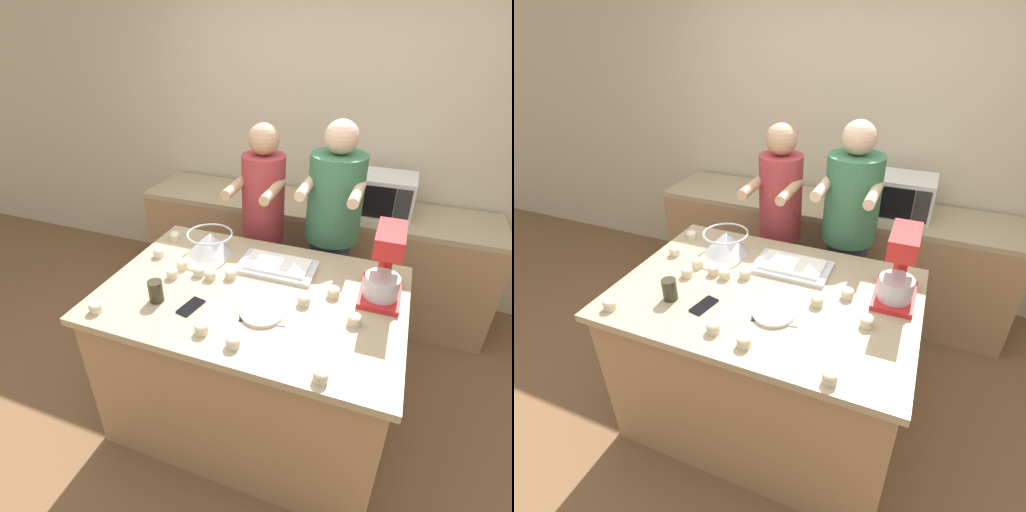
# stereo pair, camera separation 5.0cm
# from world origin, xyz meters

# --- Properties ---
(ground_plane) EXTENTS (16.00, 16.00, 0.00)m
(ground_plane) POSITION_xyz_m (0.00, 0.00, 0.00)
(ground_plane) COLOR brown
(back_wall) EXTENTS (10.00, 0.06, 2.70)m
(back_wall) POSITION_xyz_m (0.00, 1.71, 1.35)
(back_wall) COLOR beige
(back_wall) RESTS_ON ground_plane
(island_counter) EXTENTS (1.54, 1.05, 0.94)m
(island_counter) POSITION_xyz_m (0.00, 0.00, 0.47)
(island_counter) COLOR #A87F56
(island_counter) RESTS_ON ground_plane
(back_counter) EXTENTS (2.80, 0.60, 0.89)m
(back_counter) POSITION_xyz_m (0.00, 1.36, 0.44)
(back_counter) COLOR #A87F56
(back_counter) RESTS_ON ground_plane
(person_left) EXTENTS (0.31, 0.48, 1.61)m
(person_left) POSITION_xyz_m (-0.22, 0.79, 0.86)
(person_left) COLOR #33384C
(person_left) RESTS_ON ground_plane
(person_right) EXTENTS (0.36, 0.51, 1.67)m
(person_right) POSITION_xyz_m (0.25, 0.79, 0.87)
(person_right) COLOR #33384C
(person_right) RESTS_ON ground_plane
(stand_mixer) EXTENTS (0.20, 0.30, 0.38)m
(stand_mixer) POSITION_xyz_m (0.62, 0.18, 1.11)
(stand_mixer) COLOR red
(stand_mixer) RESTS_ON island_counter
(mixing_bowl) EXTENTS (0.27, 0.27, 0.13)m
(mixing_bowl) POSITION_xyz_m (-0.38, 0.29, 1.01)
(mixing_bowl) COLOR #BCBCC1
(mixing_bowl) RESTS_ON island_counter
(baking_tray) EXTENTS (0.43, 0.26, 0.04)m
(baking_tray) POSITION_xyz_m (0.05, 0.25, 0.96)
(baking_tray) COLOR silver
(baking_tray) RESTS_ON island_counter
(microwave_oven) EXTENTS (0.52, 0.35, 0.29)m
(microwave_oven) POSITION_xyz_m (0.48, 1.36, 1.04)
(microwave_oven) COLOR silver
(microwave_oven) RESTS_ON back_counter
(cell_phone) EXTENTS (0.10, 0.16, 0.01)m
(cell_phone) POSITION_xyz_m (-0.23, -0.23, 0.95)
(cell_phone) COLOR black
(cell_phone) RESTS_ON island_counter
(drinking_glass) EXTENTS (0.07, 0.07, 0.11)m
(drinking_glass) POSITION_xyz_m (-0.42, -0.24, 1.00)
(drinking_glass) COLOR #332D1E
(drinking_glass) RESTS_ON island_counter
(small_plate) EXTENTS (0.20, 0.20, 0.02)m
(small_plate) POSITION_xyz_m (0.11, -0.17, 0.95)
(small_plate) COLOR beige
(small_plate) RESTS_ON island_counter
(knife) EXTENTS (0.22, 0.05, 0.01)m
(knife) POSITION_xyz_m (0.12, -0.23, 0.94)
(knife) COLOR #BCBCC1
(knife) RESTS_ON island_counter
(cupcake_0) EXTENTS (0.06, 0.06, 0.06)m
(cupcake_0) POSITION_xyz_m (-0.15, 0.07, 0.97)
(cupcake_0) COLOR beige
(cupcake_0) RESTS_ON island_counter
(cupcake_1) EXTENTS (0.06, 0.06, 0.06)m
(cupcake_1) POSITION_xyz_m (-0.66, 0.35, 0.97)
(cupcake_1) COLOR beige
(cupcake_1) RESTS_ON island_counter
(cupcake_2) EXTENTS (0.06, 0.06, 0.06)m
(cupcake_2) POSITION_xyz_m (-0.64, -0.42, 0.97)
(cupcake_2) COLOR beige
(cupcake_2) RESTS_ON island_counter
(cupcake_3) EXTENTS (0.06, 0.06, 0.06)m
(cupcake_3) POSITION_xyz_m (-0.45, -0.04, 0.97)
(cupcake_3) COLOR beige
(cupcake_3) RESTS_ON island_counter
(cupcake_4) EXTENTS (0.06, 0.06, 0.06)m
(cupcake_4) POSITION_xyz_m (0.53, -0.08, 0.97)
(cupcake_4) COLOR beige
(cupcake_4) RESTS_ON island_counter
(cupcake_5) EXTENTS (0.06, 0.06, 0.06)m
(cupcake_5) POSITION_xyz_m (-0.10, -0.38, 0.97)
(cupcake_5) COLOR beige
(cupcake_5) RESTS_ON island_counter
(cupcake_6) EXTENTS (0.06, 0.06, 0.06)m
(cupcake_6) POSITION_xyz_m (0.40, 0.10, 0.97)
(cupcake_6) COLOR beige
(cupcake_6) RESTS_ON island_counter
(cupcake_7) EXTENTS (0.06, 0.06, 0.06)m
(cupcake_7) POSITION_xyz_m (0.07, -0.41, 0.97)
(cupcake_7) COLOR beige
(cupcake_7) RESTS_ON island_counter
(cupcake_8) EXTENTS (0.06, 0.06, 0.06)m
(cupcake_8) POSITION_xyz_m (0.28, -0.02, 0.97)
(cupcake_8) COLOR beige
(cupcake_8) RESTS_ON island_counter
(cupcake_9) EXTENTS (0.06, 0.06, 0.06)m
(cupcake_9) POSITION_xyz_m (0.46, -0.46, 0.97)
(cupcake_9) COLOR beige
(cupcake_9) RESTS_ON island_counter
(cupcake_10) EXTENTS (0.06, 0.06, 0.06)m
(cupcake_10) POSITION_xyz_m (-0.33, 0.04, 0.97)
(cupcake_10) COLOR beige
(cupcake_10) RESTS_ON island_counter
(cupcake_11) EXTENTS (0.06, 0.06, 0.06)m
(cupcake_11) POSITION_xyz_m (-0.25, 0.02, 0.97)
(cupcake_11) COLOR beige
(cupcake_11) RESTS_ON island_counter
(cupcake_12) EXTENTS (0.06, 0.06, 0.06)m
(cupcake_12) POSITION_xyz_m (-0.45, 0.07, 0.97)
(cupcake_12) COLOR beige
(cupcake_12) RESTS_ON island_counter
(cupcake_13) EXTENTS (0.06, 0.06, 0.06)m
(cupcake_13) POSITION_xyz_m (-0.64, 0.13, 0.97)
(cupcake_13) COLOR beige
(cupcake_13) RESTS_ON island_counter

